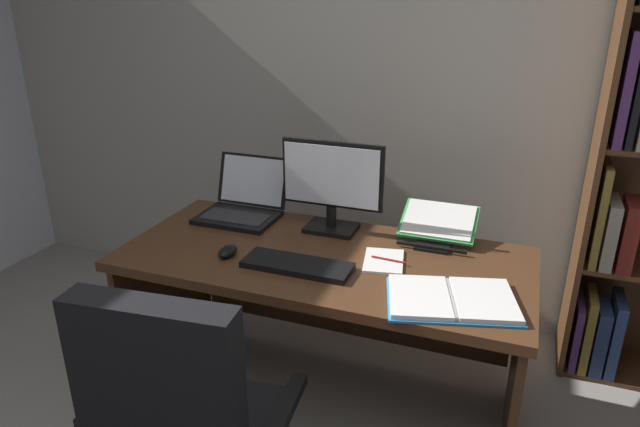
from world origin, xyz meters
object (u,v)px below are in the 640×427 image
Objects in this scene: monitor at (332,187)px; pen at (389,260)px; keyboard at (297,265)px; reading_stand_with_book at (438,225)px; computer_mouse at (228,251)px; desk at (330,288)px; laptop at (243,205)px; open_binder at (452,299)px; notepad at (384,261)px.

monitor is 0.43m from pen.
keyboard is 0.65m from reading_stand_with_book.
monitor reaches higher than computer_mouse.
pen is at bearing -12.30° from desk.
reading_stand_with_book is at bearing 3.57° from laptop.
reading_stand_with_book is (0.75, 0.46, 0.04)m from computer_mouse.
reading_stand_with_book reaches higher than open_binder.
keyboard reaches higher than pen.
open_binder is at bearing -3.22° from computer_mouse.
notepad is (-0.16, -0.30, -0.06)m from reading_stand_with_book.
pen is (-0.27, 0.21, 0.00)m from open_binder.
computer_mouse is 0.33× the size of reading_stand_with_book.
keyboard is at bearing 159.82° from open_binder.
reading_stand_with_book is (0.45, 0.46, 0.05)m from keyboard.
pen reaches higher than notepad.
computer_mouse is at bearing -147.93° from desk.
computer_mouse is 0.74× the size of pen.
monitor reaches higher than pen.
keyboard is 0.36m from pen.
desk is 0.63m from open_binder.
notepad is (0.60, 0.16, -0.02)m from computer_mouse.
pen is at bearing -114.58° from reading_stand_with_book.
monitor is (-0.05, 0.17, 0.39)m from desk.
reading_stand_with_book is (0.90, 0.06, 0.01)m from laptop.
reading_stand_with_book is (0.45, 0.07, -0.13)m from monitor.
desk is 0.31m from keyboard.
computer_mouse is at bearing 161.46° from open_binder.
notepad is 0.02m from pen.
laptop is at bearing 109.64° from computer_mouse.
notepad is (0.30, 0.16, -0.01)m from keyboard.
laptop is 0.72× the size of open_binder.
reading_stand_with_book is 0.64× the size of open_binder.
laptop reaches higher than open_binder.
pen is at bearing 0.00° from notepad.
open_binder is 0.36m from notepad.
pen reaches higher than desk.
desk is at bearing 76.45° from keyboard.
laptop reaches higher than pen.
desk is 0.32m from notepad.
keyboard is 0.30m from computer_mouse.
desk is at bearing 166.72° from notepad.
reading_stand_with_book is (0.40, 0.24, 0.26)m from desk.
open_binder is at bearing -37.07° from monitor.
reading_stand_with_book is at bearing 31.54° from computer_mouse.
pen is (0.02, 0.00, 0.01)m from notepad.
desk is 7.76× the size of notepad.
open_binder is (0.59, -0.05, -0.00)m from keyboard.
laptop is (-0.50, 0.18, 0.25)m from desk.
pen is at bearing 27.46° from keyboard.
keyboard is 0.59m from open_binder.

